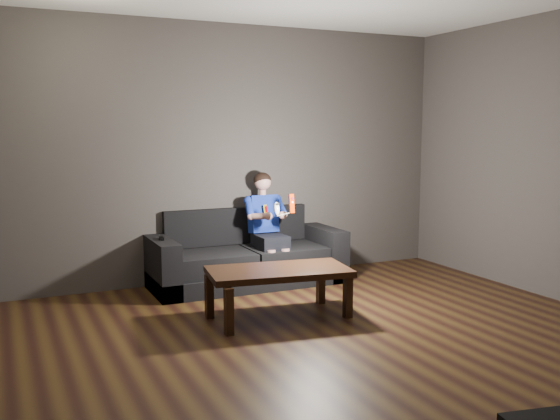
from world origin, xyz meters
name	(u,v)px	position (x,y,z in m)	size (l,w,h in m)	color
floor	(350,352)	(0.00, 0.00, 0.00)	(5.00, 5.00, 0.00)	black
back_wall	(230,153)	(0.00, 2.50, 1.35)	(5.00, 0.04, 2.70)	#413B39
sofa	(245,260)	(0.05, 2.21, 0.25)	(2.00, 0.86, 0.77)	black
child	(267,219)	(0.28, 2.16, 0.67)	(0.44, 0.54, 1.09)	black
wii_remote_red	(292,204)	(0.37, 1.74, 0.88)	(0.05, 0.07, 0.19)	red
nunchuk_white	(277,209)	(0.21, 1.75, 0.84)	(0.06, 0.09, 0.14)	white
wii_remote_black	(162,238)	(-0.84, 2.14, 0.56)	(0.05, 0.15, 0.03)	black
coffee_table	(279,275)	(-0.13, 0.97, 0.37)	(1.26, 0.76, 0.43)	black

